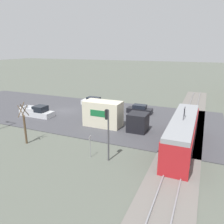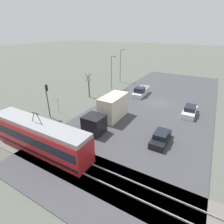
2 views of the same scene
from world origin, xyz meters
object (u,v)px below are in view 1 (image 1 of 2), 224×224
(box_truck, at_px, (111,116))
(traffic_light_pole, at_px, (108,128))
(light_rail_tram, at_px, (182,134))
(sedan_car_1, at_px, (94,102))
(sedan_car_0, at_px, (140,110))
(pickup_truck, at_px, (37,112))
(street_tree, at_px, (25,125))
(no_parking_sign, at_px, (90,144))

(box_truck, xyz_separation_m, traffic_light_pole, (8.75, 3.47, 1.67))
(box_truck, bearing_deg, light_rail_tram, 72.57)
(light_rail_tram, bearing_deg, sedan_car_1, -126.30)
(light_rail_tram, height_order, box_truck, light_rail_tram)
(sedan_car_0, distance_m, traffic_light_pole, 17.30)
(pickup_truck, relative_size, street_tree, 1.15)
(no_parking_sign, bearing_deg, sedan_car_0, 179.50)
(sedan_car_0, bearing_deg, box_truck, 168.23)
(pickup_truck, height_order, street_tree, street_tree)
(traffic_light_pole, distance_m, no_parking_sign, 2.75)
(pickup_truck, relative_size, sedan_car_1, 1.19)
(box_truck, distance_m, pickup_truck, 13.10)
(box_truck, xyz_separation_m, no_parking_sign, (8.83, 1.57, -0.31))
(pickup_truck, xyz_separation_m, no_parking_sign, (8.72, 14.63, 0.67))
(pickup_truck, distance_m, street_tree, 10.77)
(light_rail_tram, xyz_separation_m, box_truck, (-3.10, -9.86, -0.04))
(light_rail_tram, distance_m, traffic_light_pole, 8.68)
(traffic_light_pole, distance_m, street_tree, 10.49)
(light_rail_tram, xyz_separation_m, no_parking_sign, (5.74, -8.29, -0.35))
(light_rail_tram, height_order, traffic_light_pole, traffic_light_pole)
(box_truck, bearing_deg, traffic_light_pole, 21.66)
(box_truck, height_order, no_parking_sign, box_truck)
(street_tree, bearing_deg, sedan_car_0, 153.13)
(box_truck, relative_size, sedan_car_1, 1.90)
(light_rail_tram, distance_m, street_tree, 17.78)
(pickup_truck, height_order, traffic_light_pole, traffic_light_pole)
(light_rail_tram, relative_size, no_parking_sign, 5.55)
(light_rail_tram, xyz_separation_m, sedan_car_0, (-11.35, -8.14, -1.10))
(box_truck, xyz_separation_m, sedan_car_0, (-8.25, 1.72, -1.06))
(light_rail_tram, relative_size, street_tree, 2.65)
(sedan_car_0, xyz_separation_m, street_tree, (17.11, -8.67, 1.56))
(box_truck, bearing_deg, sedan_car_1, -141.14)
(traffic_light_pole, bearing_deg, sedan_car_1, -148.34)
(sedan_car_1, relative_size, no_parking_sign, 2.03)
(pickup_truck, height_order, sedan_car_1, pickup_truck)
(pickup_truck, distance_m, no_parking_sign, 17.04)
(pickup_truck, bearing_deg, box_truck, 90.48)
(pickup_truck, bearing_deg, sedan_car_1, 154.60)
(sedan_car_1, xyz_separation_m, street_tree, (19.02, 1.23, 1.53))
(box_truck, xyz_separation_m, street_tree, (8.86, -6.95, 0.50))
(no_parking_sign, bearing_deg, box_truck, -169.92)
(sedan_car_1, bearing_deg, street_tree, -176.30)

